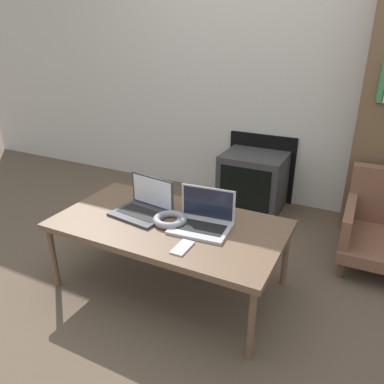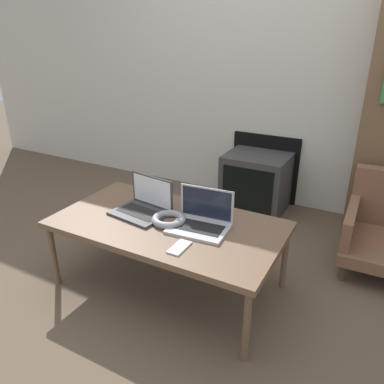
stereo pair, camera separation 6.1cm
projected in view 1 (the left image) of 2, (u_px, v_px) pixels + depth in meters
ground_plane at (162, 294)px, 2.27m from camera, size 14.00×14.00×0.00m
wall_back at (261, 54)px, 3.15m from camera, size 7.00×0.08×2.60m
table at (169, 227)px, 2.19m from camera, size 1.33×0.73×0.44m
laptop_left at (144, 206)px, 2.28m from camera, size 0.36×0.29×0.21m
laptop_right at (203, 220)px, 2.12m from camera, size 0.34×0.27×0.21m
headphones at (170, 220)px, 2.16m from camera, size 0.20×0.20×0.04m
phone at (182, 248)px, 1.92m from camera, size 0.07×0.15×0.01m
tv at (253, 181)px, 3.30m from camera, size 0.53×0.45×0.50m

